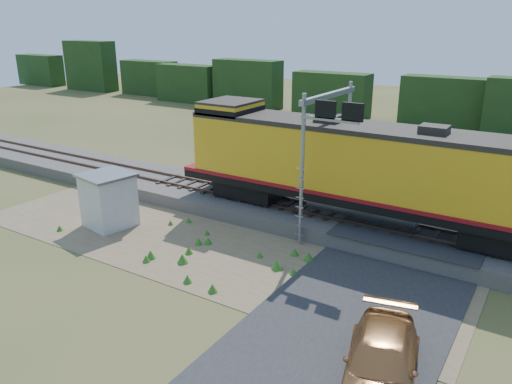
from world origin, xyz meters
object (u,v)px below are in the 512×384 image
Objects in this scene: locomotive at (359,167)px; shed at (109,200)px; signal_gantry at (330,128)px; car at (381,363)px.

shed is at bearing -152.48° from locomotive.
signal_gantry reaches higher than car.
car is (6.41, -9.93, -4.86)m from signal_gantry.
shed is 12.41m from signal_gantry.
shed is 0.55× the size of car.
locomotive reaches higher than car.
signal_gantry reaches higher than locomotive.
shed is 17.37m from car.
locomotive is 7.11× the size of shed.
signal_gantry is at bearing -154.25° from locomotive.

